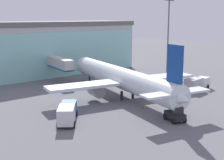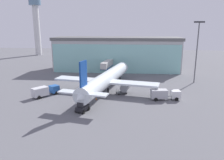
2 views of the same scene
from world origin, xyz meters
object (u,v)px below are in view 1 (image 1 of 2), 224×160
at_px(airplane, 122,78).
at_px(pushback_tug, 175,115).
at_px(apron_light_mast, 168,29).
at_px(catering_truck, 67,112).
at_px(safety_cone_nose, 144,105).
at_px(jet_bridge, 57,63).
at_px(safety_cone_wingtip, 68,108).
at_px(baggage_cart, 146,93).
at_px(fuel_truck, 197,83).

relative_size(airplane, pushback_tug, 10.74).
distance_m(apron_light_mast, catering_truck, 48.02).
xyz_separation_m(pushback_tug, safety_cone_nose, (1.49, 8.08, -0.70)).
xyz_separation_m(jet_bridge, safety_cone_wingtip, (-9.90, -22.11, -3.98)).
distance_m(pushback_tug, safety_cone_nose, 8.25).
height_order(jet_bridge, airplane, airplane).
xyz_separation_m(apron_light_mast, safety_cone_nose, (-28.57, -20.88, -11.27)).
bearing_deg(catering_truck, baggage_cart, -42.03).
bearing_deg(catering_truck, safety_cone_wingtip, 4.49).
distance_m(apron_light_mast, airplane, 31.19).
distance_m(airplane, safety_cone_wingtip, 12.87).
distance_m(catering_truck, pushback_tug, 15.59).
bearing_deg(safety_cone_wingtip, airplane, 6.21).
bearing_deg(airplane, apron_light_mast, -54.02).
bearing_deg(pushback_tug, fuel_truck, -45.07).
xyz_separation_m(airplane, fuel_truck, (15.54, -5.51, -2.06)).
bearing_deg(safety_cone_nose, catering_truck, 175.24).
relative_size(pushback_tug, safety_cone_wingtip, 6.49).
xyz_separation_m(airplane, catering_truck, (-15.50, -6.54, -2.06)).
bearing_deg(airplane, jet_bridge, 16.87).
xyz_separation_m(catering_truck, safety_cone_nose, (14.04, -1.17, -1.19)).
bearing_deg(safety_cone_nose, baggage_cart, 43.35).
distance_m(apron_light_mast, baggage_cart, 29.47).
relative_size(catering_truck, safety_cone_wingtip, 13.13).
height_order(apron_light_mast, baggage_cart, apron_light_mast).
bearing_deg(baggage_cart, fuel_truck, 136.02).
xyz_separation_m(airplane, baggage_cart, (4.47, -2.11, -3.03)).
bearing_deg(pushback_tug, safety_cone_wingtip, 49.04).
relative_size(baggage_cart, safety_cone_wingtip, 5.86).
relative_size(apron_light_mast, baggage_cart, 6.07).
relative_size(airplane, fuel_truck, 5.07).
bearing_deg(safety_cone_wingtip, pushback_tug, -56.84).
height_order(pushback_tug, safety_cone_nose, pushback_tug).
distance_m(fuel_truck, pushback_tug, 21.16).
bearing_deg(pushback_tug, safety_cone_nose, 5.39).
distance_m(fuel_truck, safety_cone_nose, 17.18).
height_order(jet_bridge, safety_cone_nose, jet_bridge).
distance_m(airplane, baggage_cart, 5.80).
height_order(jet_bridge, pushback_tug, jet_bridge).
xyz_separation_m(catering_truck, pushback_tug, (12.55, -9.25, -0.49)).
relative_size(airplane, catering_truck, 5.31).
bearing_deg(fuel_truck, pushback_tug, -160.75).
bearing_deg(safety_cone_wingtip, baggage_cart, -2.59).
bearing_deg(baggage_cart, apron_light_mast, -172.89).
bearing_deg(baggage_cart, pushback_tug, 34.59).
height_order(apron_light_mast, safety_cone_nose, apron_light_mast).
relative_size(baggage_cart, safety_cone_nose, 5.86).
bearing_deg(safety_cone_nose, safety_cone_wingtip, 149.81).
bearing_deg(jet_bridge, apron_light_mast, -98.73).
bearing_deg(safety_cone_nose, jet_bridge, 92.06).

